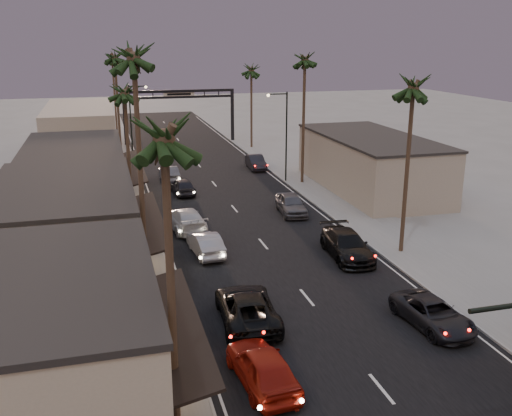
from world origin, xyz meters
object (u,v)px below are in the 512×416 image
palm_la (163,125)px  oncoming_red (262,366)px  curbside_near (433,314)px  curbside_black (347,245)px  palm_ld (114,54)px  palm_rc (251,67)px  oncoming_pickup (247,307)px  oncoming_silver (206,244)px  streetlight_left (133,117)px  palm_far (112,57)px  palm_lc (124,87)px  streetlight_right (284,129)px  palm_rb (305,55)px  palm_ra (414,81)px  arch (179,103)px  palm_lb (133,50)px

palm_la → oncoming_red: 11.59m
curbside_near → curbside_black: curbside_black is taller
palm_ld → curbside_near: palm_ld is taller
palm_rc → oncoming_pickup: bearing=-105.0°
curbside_black → oncoming_silver: bearing=166.0°
oncoming_red → oncoming_silver: 15.50m
streetlight_left → palm_rc: size_ratio=0.74×
palm_far → streetlight_left: bearing=-86.1°
palm_lc → palm_rc: same height
palm_ld → palm_far: (0.30, 23.00, -0.97)m
streetlight_right → oncoming_red: streetlight_right is taller
palm_rb → oncoming_red: 36.86m
streetlight_right → palm_far: size_ratio=0.68×
oncoming_silver → palm_la: bearing=71.9°
streetlight_right → palm_ra: (1.68, -21.00, 6.11)m
palm_far → oncoming_silver: 52.15m
palm_lc → curbside_black: bearing=-41.8°
arch → oncoming_pickup: (-3.96, -52.88, -4.71)m
oncoming_silver → palm_ld: bearing=-85.9°
palm_ra → curbside_near: (-3.64, -9.76, -10.75)m
palm_rc → oncoming_red: 54.89m
oncoming_silver → curbside_near: bearing=121.0°
oncoming_red → curbside_black: size_ratio=0.85×
arch → palm_rc: palm_rc is taller
palm_far → curbside_black: bearing=-76.5°
arch → palm_ld: bearing=-119.8°
palm_rc → oncoming_pickup: size_ratio=2.05×
palm_lb → palm_lc: palm_lb is taller
streetlight_left → palm_ra: (15.52, -34.00, 6.11)m
arch → oncoming_red: arch is taller
palm_la → palm_rc: size_ratio=1.08×
palm_ra → palm_far: (-16.90, 54.00, 0.00)m
palm_ra → streetlight_right: bearing=94.6°
arch → palm_la: bearing=-98.0°
palm_rc → oncoming_red: size_ratio=2.44×
streetlight_left → curbside_near: (11.88, -43.76, -4.63)m
palm_rc → palm_rb: bearing=-90.0°
arch → palm_rc: size_ratio=1.25×
palm_lc → curbside_near: size_ratio=2.43×
curbside_black → streetlight_right: bearing=88.1°
palm_lb → palm_rb: 27.94m
palm_la → curbside_near: size_ratio=2.63×
palm_la → curbside_near: palm_la is taller
streetlight_right → curbside_black: streetlight_right is taller
oncoming_pickup → palm_far: bearing=-82.0°
palm_lc → oncoming_silver: size_ratio=2.63×
oncoming_silver → curbside_black: (8.94, -2.96, 0.09)m
palm_lb → curbside_black: (13.26, 2.15, -12.53)m
palm_ra → curbside_near: palm_ra is taller
oncoming_pickup → oncoming_silver: bearing=-84.2°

